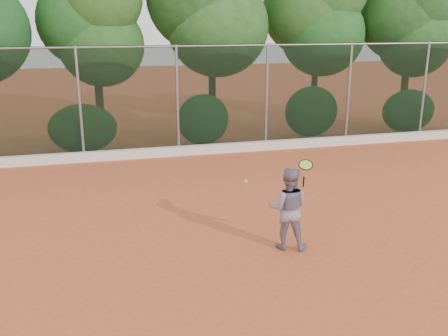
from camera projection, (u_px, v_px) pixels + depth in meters
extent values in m
plane|color=#CA592F|center=(236.00, 242.00, 9.89)|extent=(80.00, 80.00, 0.00)
cube|color=silver|center=(180.00, 151.00, 16.18)|extent=(24.00, 0.20, 0.30)
imported|color=gray|center=(288.00, 208.00, 9.45)|extent=(0.95, 0.86, 1.60)
cube|color=black|center=(177.00, 101.00, 15.89)|extent=(24.00, 0.01, 3.50)
cylinder|color=gray|center=(176.00, 46.00, 15.40)|extent=(24.00, 0.06, 0.06)
cylinder|color=gray|center=(80.00, 105.00, 15.18)|extent=(0.09, 0.09, 3.50)
cylinder|color=gray|center=(177.00, 101.00, 15.89)|extent=(0.09, 0.09, 3.50)
cylinder|color=gray|center=(267.00, 98.00, 16.60)|extent=(0.09, 0.09, 3.50)
cylinder|color=gray|center=(348.00, 94.00, 17.31)|extent=(0.09, 0.09, 3.50)
cylinder|color=gray|center=(424.00, 91.00, 18.02)|extent=(0.09, 0.09, 3.50)
cylinder|color=#412719|center=(100.00, 109.00, 17.61)|extent=(0.28, 0.28, 2.40)
ellipsoid|color=#24531C|center=(102.00, 45.00, 16.94)|extent=(2.90, 2.40, 2.80)
ellipsoid|color=#1B4F1B|center=(85.00, 21.00, 16.87)|extent=(3.20, 2.70, 3.10)
cylinder|color=#3E2417|center=(212.00, 98.00, 18.20)|extent=(0.26, 0.26, 3.00)
ellipsoid|color=#39742C|center=(218.00, 27.00, 17.44)|extent=(3.60, 3.00, 3.50)
cylinder|color=#472B1B|center=(314.00, 97.00, 19.40)|extent=(0.24, 0.24, 2.70)
ellipsoid|color=#1B501C|center=(323.00, 35.00, 18.68)|extent=(3.20, 2.70, 3.10)
ellipsoid|color=#23521C|center=(308.00, 10.00, 18.58)|extent=(3.50, 2.90, 3.40)
cylinder|color=#44311A|center=(403.00, 98.00, 19.93)|extent=(0.28, 0.28, 2.50)
ellipsoid|color=#316827|center=(415.00, 40.00, 19.24)|extent=(3.00, 2.50, 2.90)
ellipsoid|color=#2A5F24|center=(401.00, 18.00, 19.18)|extent=(3.30, 2.80, 3.20)
ellipsoid|color=#2E5E24|center=(83.00, 128.00, 16.18)|extent=(2.20, 1.16, 1.60)
ellipsoid|color=#276828|center=(203.00, 120.00, 17.10)|extent=(1.80, 1.04, 1.76)
ellipsoid|color=#2A5E23|center=(311.00, 112.00, 18.02)|extent=(2.00, 1.10, 1.84)
ellipsoid|color=#296426|center=(408.00, 111.00, 19.01)|extent=(2.16, 1.12, 1.64)
cylinder|color=black|center=(304.00, 182.00, 9.37)|extent=(0.09, 0.17, 0.26)
torus|color=black|center=(306.00, 165.00, 9.21)|extent=(0.35, 0.33, 0.16)
cylinder|color=#B1D43E|center=(306.00, 165.00, 9.21)|extent=(0.29, 0.28, 0.12)
sphere|color=#E5F337|center=(246.00, 181.00, 9.05)|extent=(0.07, 0.07, 0.07)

